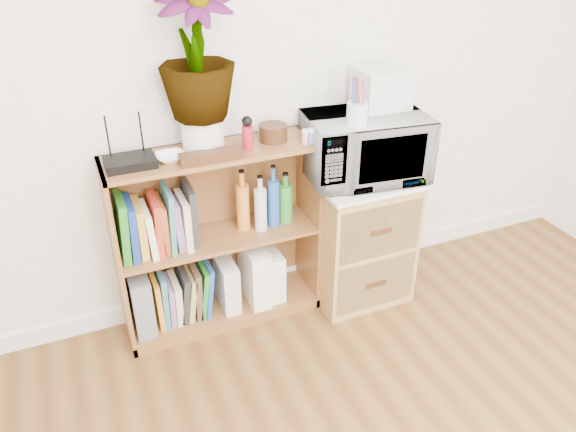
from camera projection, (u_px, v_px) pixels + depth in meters
skirting_board at (275, 277)px, 3.22m from camera, size 4.00×0.02×0.10m
bookshelf at (218, 240)px, 2.78m from camera, size 1.00×0.30×0.95m
wicker_unit at (357, 237)px, 3.03m from camera, size 0.50×0.45×0.70m
microwave at (365, 147)px, 2.76m from camera, size 0.62×0.46×0.32m
pen_cup at (357, 114)px, 2.55m from camera, size 0.10×0.10×0.11m
small_appliance at (381, 88)px, 2.74m from camera, size 0.25×0.21×0.20m
router at (130, 162)px, 2.39m from camera, size 0.21×0.15×0.04m
white_bowl at (171, 157)px, 2.44m from camera, size 0.13×0.13×0.03m
plant_pot at (203, 134)px, 2.51m from camera, size 0.19×0.19×0.16m
potted_plant at (196, 51)px, 2.32m from camera, size 0.32×0.32×0.58m
trinket_box at (211, 156)px, 2.44m from camera, size 0.28×0.07×0.05m
kokeshi_doll at (247, 138)px, 2.53m from camera, size 0.05×0.05×0.11m
wooden_bowl at (273, 133)px, 2.63m from camera, size 0.13×0.13×0.08m
paint_jars at (311, 138)px, 2.61m from camera, size 0.11×0.04×0.06m
file_box at (140, 299)px, 2.76m from camera, size 0.10×0.25×0.32m
magazine_holder_left at (227, 283)px, 2.92m from camera, size 0.09×0.22×0.27m
magazine_holder_mid at (254, 272)px, 2.95m from camera, size 0.10×0.26×0.32m
magazine_holder_right at (271, 272)px, 3.00m from camera, size 0.09×0.22×0.27m
cookbooks at (157, 224)px, 2.60m from camera, size 0.36×0.20×0.31m
liquor_bottles at (266, 200)px, 2.78m from camera, size 0.29×0.07×0.32m
lower_books at (182, 294)px, 2.85m from camera, size 0.30×0.19×0.29m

